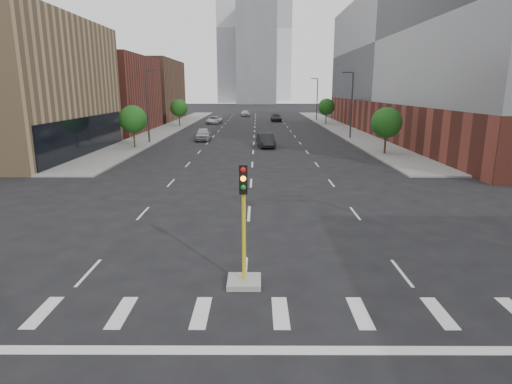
{
  "coord_description": "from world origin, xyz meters",
  "views": [
    {
      "loc": [
        0.47,
        -5.17,
        6.86
      ],
      "look_at": [
        0.41,
        12.82,
        2.5
      ],
      "focal_mm": 30.0,
      "sensor_mm": 36.0,
      "label": 1
    }
  ],
  "objects_px": {
    "car_near_left": "(203,134)",
    "car_distant": "(245,113)",
    "car_mid_right": "(266,140)",
    "median_traffic_signal": "(244,259)",
    "car_deep_right": "(276,118)",
    "car_far_left": "(214,120)"
  },
  "relations": [
    {
      "from": "car_near_left",
      "to": "car_distant",
      "type": "relative_size",
      "value": 1.04
    },
    {
      "from": "car_mid_right",
      "to": "car_distant",
      "type": "xyz_separation_m",
      "value": [
        -4.08,
        58.58,
        -0.01
      ]
    },
    {
      "from": "median_traffic_signal",
      "to": "car_deep_right",
      "type": "relative_size",
      "value": 0.8
    },
    {
      "from": "car_distant",
      "to": "median_traffic_signal",
      "type": "bearing_deg",
      "value": -95.94
    },
    {
      "from": "car_mid_right",
      "to": "car_deep_right",
      "type": "height_order",
      "value": "car_mid_right"
    },
    {
      "from": "car_deep_right",
      "to": "car_distant",
      "type": "distance_m",
      "value": 18.46
    },
    {
      "from": "car_mid_right",
      "to": "car_far_left",
      "type": "height_order",
      "value": "car_mid_right"
    },
    {
      "from": "car_deep_right",
      "to": "car_distant",
      "type": "bearing_deg",
      "value": 110.87
    },
    {
      "from": "median_traffic_signal",
      "to": "car_far_left",
      "type": "relative_size",
      "value": 0.85
    },
    {
      "from": "car_mid_right",
      "to": "car_distant",
      "type": "height_order",
      "value": "car_mid_right"
    },
    {
      "from": "car_far_left",
      "to": "car_mid_right",
      "type": "bearing_deg",
      "value": -67.03
    },
    {
      "from": "car_mid_right",
      "to": "car_distant",
      "type": "distance_m",
      "value": 58.72
    },
    {
      "from": "median_traffic_signal",
      "to": "car_mid_right",
      "type": "relative_size",
      "value": 0.88
    },
    {
      "from": "car_far_left",
      "to": "car_deep_right",
      "type": "height_order",
      "value": "car_deep_right"
    },
    {
      "from": "median_traffic_signal",
      "to": "car_distant",
      "type": "height_order",
      "value": "median_traffic_signal"
    },
    {
      "from": "car_near_left",
      "to": "car_distant",
      "type": "distance_m",
      "value": 51.95
    },
    {
      "from": "car_deep_right",
      "to": "car_mid_right",
      "type": "bearing_deg",
      "value": -95.94
    },
    {
      "from": "car_deep_right",
      "to": "car_distant",
      "type": "relative_size",
      "value": 1.15
    },
    {
      "from": "car_far_left",
      "to": "car_deep_right",
      "type": "bearing_deg",
      "value": 33.46
    },
    {
      "from": "car_near_left",
      "to": "car_far_left",
      "type": "distance_m",
      "value": 28.6
    },
    {
      "from": "median_traffic_signal",
      "to": "car_near_left",
      "type": "height_order",
      "value": "median_traffic_signal"
    },
    {
      "from": "median_traffic_signal",
      "to": "car_far_left",
      "type": "xyz_separation_m",
      "value": [
        -8.21,
        72.48,
        -0.26
      ]
    }
  ]
}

